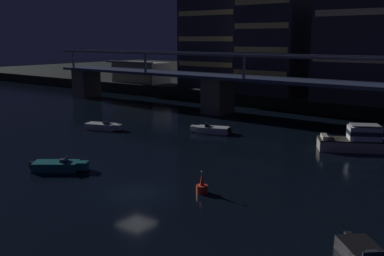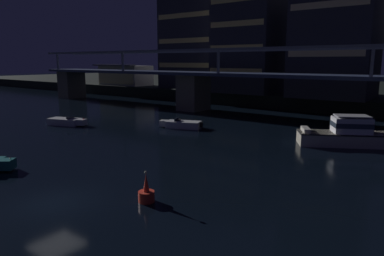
# 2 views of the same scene
# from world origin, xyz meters

# --- Properties ---
(ground_plane) EXTENTS (400.00, 400.00, 0.00)m
(ground_plane) POSITION_xyz_m (0.00, 0.00, 0.00)
(ground_plane) COLOR black
(river_bridge) EXTENTS (102.03, 6.40, 9.38)m
(river_bridge) POSITION_xyz_m (0.00, 34.38, 4.35)
(river_bridge) COLOR #605B51
(river_bridge) RESTS_ON ground
(tower_west_low) EXTENTS (13.39, 12.40, 23.95)m
(tower_west_low) POSITION_xyz_m (-26.08, 50.83, 14.02)
(tower_west_low) COLOR #282833
(tower_west_low) RESTS_ON far_riverbank
(tower_west_tall) EXTENTS (10.57, 10.66, 19.62)m
(tower_west_tall) POSITION_xyz_m (-12.65, 46.75, 11.86)
(tower_west_tall) COLOR #282833
(tower_west_tall) RESTS_ON far_riverbank
(waterfront_pavilion) EXTENTS (12.40, 7.40, 4.70)m
(waterfront_pavilion) POSITION_xyz_m (-44.41, 46.29, 4.44)
(waterfront_pavilion) COLOR #B2AD9E
(waterfront_pavilion) RESTS_ON far_riverbank
(cabin_cruiser_near_left) EXTENTS (8.99, 6.26, 2.79)m
(cabin_cruiser_near_left) POSITION_xyz_m (9.44, 23.80, 1.05)
(cabin_cruiser_near_left) COLOR beige
(cabin_cruiser_near_left) RESTS_ON ground
(speedboat_near_center) EXTENTS (5.09, 3.08, 1.16)m
(speedboat_near_center) POSITION_xyz_m (-8.07, 21.38, 0.41)
(speedboat_near_center) COLOR silver
(speedboat_near_center) RESTS_ON ground
(speedboat_near_right) EXTENTS (4.67, 4.03, 1.16)m
(speedboat_near_right) POSITION_xyz_m (-9.69, 0.03, 0.41)
(speedboat_near_right) COLOR #196066
(speedboat_near_right) RESTS_ON ground
(speedboat_mid_left) EXTENTS (5.12, 2.98, 1.16)m
(speedboat_mid_left) POSITION_xyz_m (-20.47, 14.50, 0.41)
(speedboat_mid_left) COLOR silver
(speedboat_mid_left) RESTS_ON ground
(channel_buoy) EXTENTS (0.90, 0.90, 1.76)m
(channel_buoy) POSITION_xyz_m (3.91, 3.18, 0.48)
(channel_buoy) COLOR red
(channel_buoy) RESTS_ON ground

